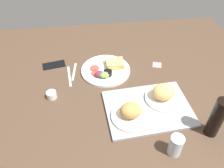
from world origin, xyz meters
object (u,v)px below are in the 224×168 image
(soda_bottle, at_px, (217,118))
(sticky_note, at_px, (157,65))
(plate_with_salad, at_px, (107,70))
(drinking_glass, at_px, (176,145))
(bread_plate_near, at_px, (164,94))
(fork, at_px, (74,71))
(cell_phone, at_px, (54,65))
(bread_plate_far, at_px, (131,113))
(serving_tray, at_px, (148,108))
(espresso_cup, at_px, (52,95))
(knife, at_px, (69,76))

(soda_bottle, distance_m, sticky_note, 0.57)
(plate_with_salad, height_order, drinking_glass, drinking_glass)
(sticky_note, bearing_deg, bread_plate_near, 79.97)
(fork, distance_m, cell_phone, 0.16)
(bread_plate_near, relative_size, bread_plate_far, 0.99)
(serving_tray, relative_size, soda_bottle, 2.01)
(espresso_cup, distance_m, fork, 0.24)
(soda_bottle, bearing_deg, bread_plate_near, -53.19)
(espresso_cup, distance_m, cell_phone, 0.29)
(espresso_cup, height_order, sticky_note, espresso_cup)
(serving_tray, bearing_deg, drinking_glass, 101.91)
(plate_with_salad, height_order, espresso_cup, plate_with_salad)
(drinking_glass, height_order, sticky_note, drinking_glass)
(serving_tray, bearing_deg, cell_phone, -40.56)
(bread_plate_far, distance_m, plate_with_salad, 0.40)
(bread_plate_near, relative_size, knife, 1.10)
(drinking_glass, xyz_separation_m, knife, (0.48, -0.59, -0.05))
(bread_plate_far, distance_m, espresso_cup, 0.46)
(espresso_cup, xyz_separation_m, knife, (-0.09, -0.17, -0.02))
(sticky_note, bearing_deg, soda_bottle, 102.06)
(espresso_cup, bearing_deg, bread_plate_near, 170.27)
(plate_with_salad, xyz_separation_m, drinking_glass, (-0.24, 0.61, 0.04))
(soda_bottle, relative_size, cell_phone, 1.55)
(sticky_note, bearing_deg, plate_with_salad, 4.58)
(plate_with_salad, distance_m, knife, 0.24)
(plate_with_salad, distance_m, espresso_cup, 0.38)
(soda_bottle, bearing_deg, plate_with_salad, -49.04)
(sticky_note, bearing_deg, bread_plate_far, 58.73)
(serving_tray, distance_m, sticky_note, 0.40)
(soda_bottle, distance_m, cell_phone, 1.02)
(bread_plate_far, distance_m, sticky_note, 0.49)
(serving_tray, relative_size, drinking_glass, 4.08)
(bread_plate_far, distance_m, cell_phone, 0.65)
(fork, bearing_deg, soda_bottle, 57.68)
(bread_plate_far, height_order, plate_with_salad, bread_plate_far)
(espresso_cup, bearing_deg, soda_bottle, 156.78)
(knife, height_order, sticky_note, knife)
(drinking_glass, relative_size, espresso_cup, 1.97)
(serving_tray, bearing_deg, plate_with_salad, -61.39)
(soda_bottle, bearing_deg, fork, -39.63)
(drinking_glass, relative_size, fork, 0.65)
(serving_tray, distance_m, cell_phone, 0.69)
(bread_plate_far, xyz_separation_m, knife, (0.32, -0.37, -0.05))
(drinking_glass, height_order, espresso_cup, drinking_glass)
(fork, relative_size, sticky_note, 3.04)
(bread_plate_far, xyz_separation_m, plate_with_salad, (0.08, -0.39, -0.03))
(cell_phone, height_order, sticky_note, cell_phone)
(bread_plate_far, bearing_deg, sticky_note, -121.27)
(serving_tray, relative_size, plate_with_salad, 1.45)
(bread_plate_far, bearing_deg, serving_tray, -153.89)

